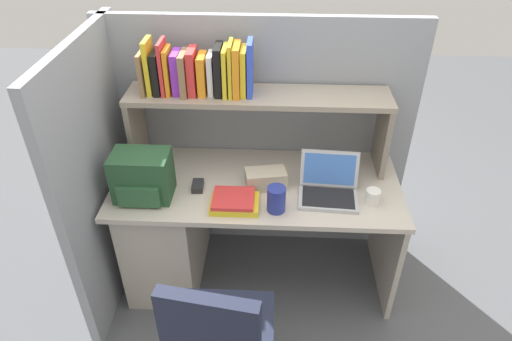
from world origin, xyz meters
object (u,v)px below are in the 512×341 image
object	(u,v)px
tissue_box	(266,179)
snack_canister	(276,199)
computer_mouse	(198,186)
paper_cup	(373,197)
backpack	(142,177)
laptop	(329,187)

from	to	relation	value
tissue_box	snack_canister	xyz separation A→B (m)	(0.06, -0.20, 0.02)
computer_mouse	paper_cup	distance (m)	0.94
computer_mouse	paper_cup	size ratio (longest dim) A/B	1.27
snack_canister	backpack	bearing A→B (deg)	173.28
paper_cup	tissue_box	distance (m)	0.58
paper_cup	tissue_box	xyz separation A→B (m)	(-0.56, 0.12, 0.01)
laptop	tissue_box	distance (m)	0.34
laptop	tissue_box	world-z (taller)	laptop
tissue_box	laptop	bearing A→B (deg)	-21.24
computer_mouse	laptop	bearing A→B (deg)	-5.26
tissue_box	snack_canister	size ratio (longest dim) A/B	1.58
backpack	snack_canister	bearing A→B (deg)	-6.72
computer_mouse	paper_cup	bearing A→B (deg)	-8.44
laptop	computer_mouse	size ratio (longest dim) A/B	3.13
backpack	snack_canister	size ratio (longest dim) A/B	2.16
paper_cup	snack_canister	bearing A→B (deg)	-170.83
backpack	snack_canister	world-z (taller)	backpack
backpack	paper_cup	bearing A→B (deg)	-0.08
tissue_box	snack_canister	distance (m)	0.21
paper_cup	backpack	bearing A→B (deg)	179.92
backpack	computer_mouse	size ratio (longest dim) A/B	2.88
backpack	computer_mouse	distance (m)	0.30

